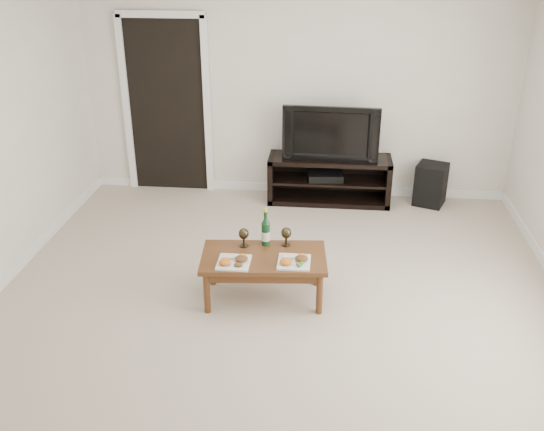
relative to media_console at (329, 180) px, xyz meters
The scene contains 13 objects.
floor 2.54m from the media_console, 99.27° to the right, with size 5.50×5.50×0.00m, color #C4B49D.
back_wall 1.14m from the media_console, 145.98° to the left, with size 5.00×0.04×2.60m, color beige.
doorway 2.11m from the media_console, behind, with size 0.90×0.02×2.05m, color black.
media_console is the anchor object (origin of this frame).
television 0.59m from the media_console, ahead, with size 1.09×0.14×0.63m, color black.
av_receiver 0.07m from the media_console, 168.07° to the right, with size 0.40×0.30×0.08m, color black.
subwoofer 1.19m from the media_console, ahead, with size 0.33×0.33×0.49m, color black.
coffee_table 2.24m from the media_console, 103.72° to the right, with size 1.06×0.58×0.42m, color #562E18.
plate_left 2.47m from the media_console, 108.09° to the right, with size 0.27×0.27×0.07m, color white.
plate_right 2.31m from the media_console, 96.65° to the right, with size 0.27×0.27×0.07m, color white.
wine_bottle 2.07m from the media_console, 105.19° to the right, with size 0.07×0.07×0.35m, color #0E361A.
goblet_left 2.16m from the media_console, 109.70° to the right, with size 0.09×0.09×0.17m, color #322A1B, non-canonical shape.
goblet_right 2.02m from the media_console, 100.27° to the right, with size 0.09×0.09×0.17m, color #322A1B, non-canonical shape.
Camera 1 is at (0.39, -4.17, 2.91)m, focal length 40.00 mm.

